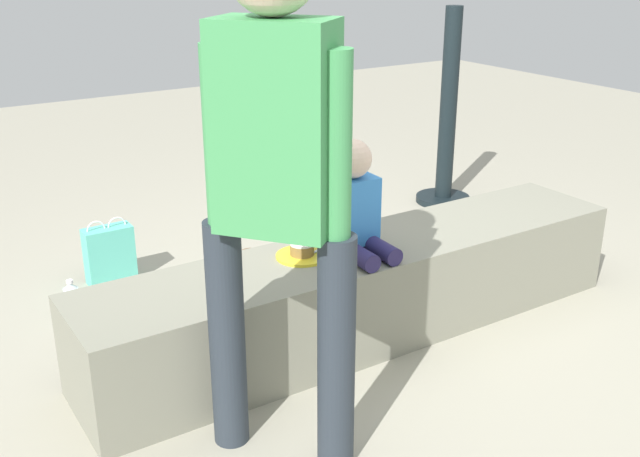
# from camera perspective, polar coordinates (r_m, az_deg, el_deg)

# --- Properties ---
(ground_plane) EXTENTS (12.00, 12.00, 0.00)m
(ground_plane) POSITION_cam_1_polar(r_m,az_deg,el_deg) (3.41, 3.42, -7.93)
(ground_plane) COLOR #9E9986
(concrete_ledge) EXTENTS (2.56, 0.50, 0.42)m
(concrete_ledge) POSITION_cam_1_polar(r_m,az_deg,el_deg) (3.31, 3.50, -4.72)
(concrete_ledge) COLOR gray
(concrete_ledge) RESTS_ON ground_plane
(child_seated) EXTENTS (0.28, 0.32, 0.48)m
(child_seated) POSITION_cam_1_polar(r_m,az_deg,el_deg) (3.08, 2.63, 1.84)
(child_seated) COLOR #251F4D
(child_seated) RESTS_ON concrete_ledge
(adult_standing) EXTENTS (0.38, 0.42, 1.72)m
(adult_standing) POSITION_cam_1_polar(r_m,az_deg,el_deg) (2.24, -3.34, 5.00)
(adult_standing) COLOR #272F38
(adult_standing) RESTS_ON ground_plane
(cake_plate) EXTENTS (0.22, 0.22, 0.07)m
(cake_plate) POSITION_cam_1_polar(r_m,az_deg,el_deg) (3.10, -1.37, -1.82)
(cake_plate) COLOR yellow
(cake_plate) RESTS_ON concrete_ledge
(gift_bag) EXTENTS (0.24, 0.11, 0.35)m
(gift_bag) POSITION_cam_1_polar(r_m,az_deg,el_deg) (3.98, -15.72, -1.92)
(gift_bag) COLOR #59C6B2
(gift_bag) RESTS_ON ground_plane
(railing_post) EXTENTS (0.36, 0.36, 1.28)m
(railing_post) POSITION_cam_1_polar(r_m,az_deg,el_deg) (5.00, 9.64, 7.40)
(railing_post) COLOR black
(railing_post) RESTS_ON ground_plane
(water_bottle_near_gift) EXTENTS (0.07, 0.07, 0.19)m
(water_bottle_near_gift) POSITION_cam_1_polar(r_m,az_deg,el_deg) (3.68, -18.35, -5.22)
(water_bottle_near_gift) COLOR silver
(water_bottle_near_gift) RESTS_ON ground_plane
(party_cup_red) EXTENTS (0.09, 0.09, 0.09)m
(party_cup_red) POSITION_cam_1_polar(r_m,az_deg,el_deg) (4.39, 4.26, -0.40)
(party_cup_red) COLOR red
(party_cup_red) RESTS_ON ground_plane
(handbag_black_leather) EXTENTS (0.28, 0.10, 0.31)m
(handbag_black_leather) POSITION_cam_1_polar(r_m,az_deg,el_deg) (4.23, 0.91, -0.25)
(handbag_black_leather) COLOR black
(handbag_black_leather) RESTS_ON ground_plane
(handbag_brown_canvas) EXTENTS (0.34, 0.11, 0.35)m
(handbag_brown_canvas) POSITION_cam_1_polar(r_m,az_deg,el_deg) (3.51, -5.55, -4.93)
(handbag_brown_canvas) COLOR brown
(handbag_brown_canvas) RESTS_ON ground_plane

